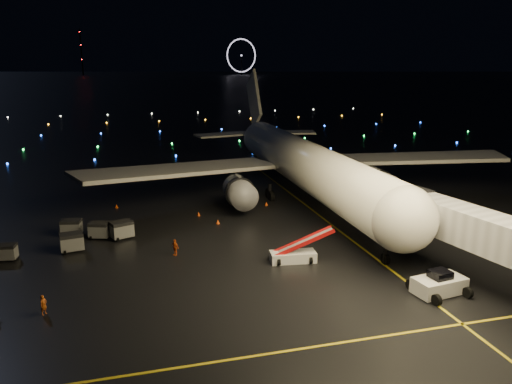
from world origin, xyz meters
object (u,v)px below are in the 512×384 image
belt_loader (293,246)px  baggage_cart_0 (122,230)px  baggage_cart_4 (6,252)px  airliner (297,135)px  baggage_cart_1 (72,242)px  baggage_cart_3 (71,228)px  pushback_tug (439,282)px  crew_a (44,305)px  crew_c (175,247)px  baggage_cart_2 (100,230)px

belt_loader → baggage_cart_0: (-15.64, 10.83, -0.58)m
belt_loader → baggage_cart_4: (-26.34, 7.43, -0.76)m
airliner → baggage_cart_0: bearing=-151.9°
baggage_cart_1 → baggage_cart_3: bearing=84.4°
baggage_cart_0 → baggage_cart_1: bearing=-173.0°
airliner → baggage_cart_3: (-29.39, -10.01, -7.68)m
pushback_tug → crew_a: 31.04m
crew_c → baggage_cart_0: baggage_cart_0 is taller
baggage_cart_1 → baggage_cart_3: baggage_cart_1 is taller
airliner → crew_a: bearing=-136.0°
baggage_cart_4 → crew_a: bearing=-61.1°
crew_a → baggage_cart_4: size_ratio=0.86×
airliner → baggage_cart_4: size_ratio=33.07×
belt_loader → baggage_cart_2: belt_loader is taller
crew_a → crew_c: crew_c is taller
crew_a → baggage_cart_4: 13.28m
pushback_tug → baggage_cart_2: 34.43m
crew_a → baggage_cart_3: size_ratio=0.76×
belt_loader → baggage_cart_3: belt_loader is taller
belt_loader → pushback_tug: bearing=-39.6°
pushback_tug → crew_a: (-30.68, 4.67, -0.22)m
crew_a → baggage_cart_0: baggage_cart_0 is taller
baggage_cart_0 → baggage_cart_4: bearing=176.5°
baggage_cart_2 → airliner: bearing=43.7°
baggage_cart_0 → belt_loader: bearing=-55.8°
airliner → baggage_cart_2: bearing=-155.3°
pushback_tug → baggage_cart_4: 39.45m
crew_c → baggage_cart_2: bearing=-170.1°
baggage_cart_0 → baggage_cart_4: baggage_cart_0 is taller
pushback_tug → baggage_cart_3: pushback_tug is taller
airliner → crew_c: (-19.11, -18.82, -7.72)m
belt_loader → crew_a: size_ratio=4.04×
crew_c → baggage_cart_2: baggage_cart_2 is taller
baggage_cart_3 → baggage_cart_4: bearing=-122.1°
airliner → baggage_cart_0: airliner is taller
baggage_cart_2 → baggage_cart_4: bearing=-134.2°
baggage_cart_3 → baggage_cart_4: baggage_cart_3 is taller
belt_loader → baggage_cart_3: (-20.93, 13.30, -0.66)m
crew_c → baggage_cart_4: 15.97m
pushback_tug → crew_c: bearing=136.7°
baggage_cart_1 → baggage_cart_2: bearing=41.6°
airliner → baggage_cart_4: 39.04m
baggage_cart_0 → baggage_cart_3: size_ratio=1.09×
baggage_cart_0 → baggage_cart_2: 2.40m
baggage_cart_3 → baggage_cart_4: size_ratio=1.13×
baggage_cart_3 → baggage_cart_4: 7.98m
pushback_tug → baggage_cart_2: pushback_tug is taller
airliner → baggage_cart_4: (-34.81, -15.88, -7.78)m
crew_a → baggage_cart_3: bearing=39.2°
crew_c → baggage_cart_0: (-4.99, 6.35, 0.12)m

